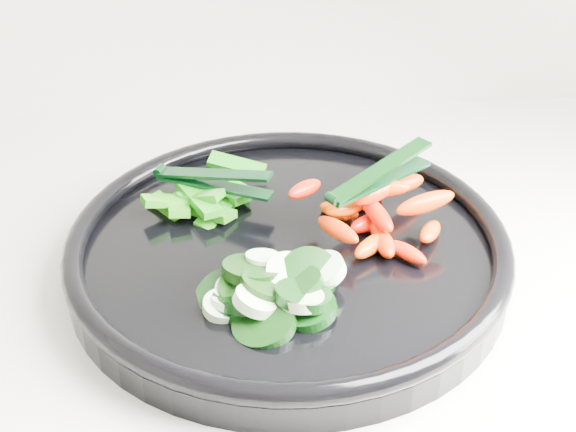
{
  "coord_description": "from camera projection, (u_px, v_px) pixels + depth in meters",
  "views": [
    {
      "loc": [
        -0.49,
        1.13,
        1.35
      ],
      "look_at": [
        -0.44,
        1.68,
        0.99
      ],
      "focal_mm": 50.0,
      "sensor_mm": 36.0,
      "label": 1
    }
  ],
  "objects": [
    {
      "name": "tong_pepper",
      "position": [
        210.0,
        179.0,
        0.72
      ],
      "size": [
        0.11,
        0.06,
        0.02
      ],
      "color": "black",
      "rests_on": "pepper_pile"
    },
    {
      "name": "pepper_pile",
      "position": [
        203.0,
        198.0,
        0.73
      ],
      "size": [
        0.12,
        0.11,
        0.04
      ],
      "color": "#106609",
      "rests_on": "veggie_tray"
    },
    {
      "name": "tong_carrot",
      "position": [
        377.0,
        177.0,
        0.68
      ],
      "size": [
        0.1,
        0.08,
        0.02
      ],
      "color": "black",
      "rests_on": "carrot_pile"
    },
    {
      "name": "carrot_pile",
      "position": [
        375.0,
        209.0,
        0.69
      ],
      "size": [
        0.15,
        0.16,
        0.05
      ],
      "color": "#FF3800",
      "rests_on": "veggie_tray"
    },
    {
      "name": "cucumber_pile",
      "position": [
        266.0,
        293.0,
        0.61
      ],
      "size": [
        0.12,
        0.12,
        0.04
      ],
      "color": "black",
      "rests_on": "veggie_tray"
    },
    {
      "name": "veggie_tray",
      "position": [
        288.0,
        250.0,
        0.68
      ],
      "size": [
        0.46,
        0.46,
        0.04
      ],
      "color": "black",
      "rests_on": "counter"
    }
  ]
}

